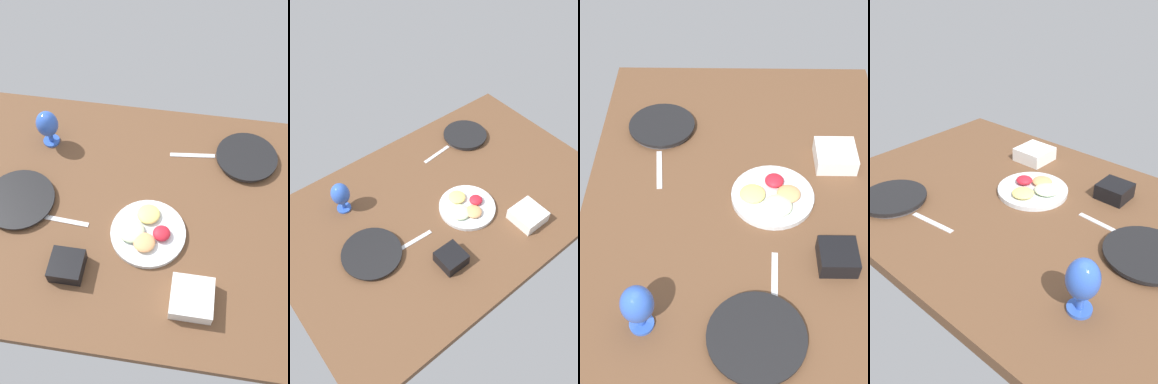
# 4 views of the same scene
# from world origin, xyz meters

# --- Properties ---
(ground_plane) EXTENTS (1.60, 1.04, 0.04)m
(ground_plane) POSITION_xyz_m (0.00, 0.00, -0.02)
(ground_plane) COLOR brown
(dinner_plate_left) EXTENTS (0.26, 0.26, 0.02)m
(dinner_plate_left) POSITION_xyz_m (-0.43, -0.02, 0.01)
(dinner_plate_left) COLOR #4C4C51
(dinner_plate_left) RESTS_ON ground_plane
(dinner_plate_right) EXTENTS (0.24, 0.24, 0.03)m
(dinner_plate_right) POSITION_xyz_m (0.40, 0.30, 0.01)
(dinner_plate_right) COLOR #4C4C51
(dinner_plate_right) RESTS_ON ground_plane
(fruit_platter) EXTENTS (0.27, 0.27, 0.05)m
(fruit_platter) POSITION_xyz_m (0.06, -0.09, 0.02)
(fruit_platter) COLOR silver
(fruit_platter) RESTS_ON ground_plane
(hurricane_glass_blue) EXTENTS (0.09, 0.09, 0.16)m
(hurricane_glass_blue) POSITION_xyz_m (-0.39, 0.28, 0.10)
(hurricane_glass_blue) COLOR blue
(hurricane_glass_blue) RESTS_ON ground_plane
(square_bowl_black) EXTENTS (0.11, 0.11, 0.06)m
(square_bowl_black) POSITION_xyz_m (-0.18, -0.26, 0.03)
(square_bowl_black) COLOR black
(square_bowl_black) RESTS_ON ground_plane
(square_bowl_white) EXTENTS (0.14, 0.14, 0.06)m
(square_bowl_white) POSITION_xyz_m (0.24, -0.31, 0.03)
(square_bowl_white) COLOR white
(square_bowl_white) RESTS_ON ground_plane
(fork_by_left_plate) EXTENTS (0.18, 0.03, 0.01)m
(fork_by_left_plate) POSITION_xyz_m (-0.24, -0.08, 0.00)
(fork_by_left_plate) COLOR silver
(fork_by_left_plate) RESTS_ON ground_plane
(fork_by_right_plate) EXTENTS (0.18, 0.04, 0.01)m
(fork_by_right_plate) POSITION_xyz_m (0.19, 0.29, 0.00)
(fork_by_right_plate) COLOR silver
(fork_by_right_plate) RESTS_ON ground_plane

